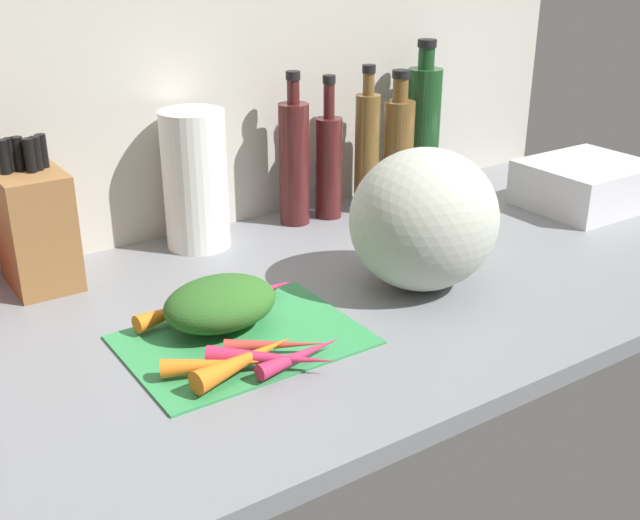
{
  "coord_description": "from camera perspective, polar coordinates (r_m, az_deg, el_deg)",
  "views": [
    {
      "loc": [
        -70.54,
        -98.33,
        55.79
      ],
      "look_at": [
        -8.76,
        -6.39,
        8.66
      ],
      "focal_mm": 43.85,
      "sensor_mm": 36.0,
      "label": 1
    }
  ],
  "objects": [
    {
      "name": "ground_plane",
      "position": [
        1.34,
        1.59,
        -2.29
      ],
      "size": [
        170.0,
        80.0,
        3.0
      ],
      "primitive_type": "cube",
      "color": "slate"
    },
    {
      "name": "wall_back",
      "position": [
        1.56,
        -6.72,
        13.39
      ],
      "size": [
        170.0,
        3.0,
        60.0
      ],
      "primitive_type": "cube",
      "color": "#BCB7AD",
      "rests_on": "ground_plane"
    },
    {
      "name": "cutting_board",
      "position": [
        1.16,
        -5.64,
        -5.73
      ],
      "size": [
        33.95,
        24.83,
        0.8
      ],
      "primitive_type": "cube",
      "color": "#338C4C",
      "rests_on": "ground_plane"
    },
    {
      "name": "carrot_0",
      "position": [
        1.06,
        -5.43,
        -7.23
      ],
      "size": [
        17.18,
        6.79,
        3.29
      ],
      "primitive_type": "cone",
      "rotation": [
        0.0,
        1.57,
        0.21
      ],
      "color": "orange",
      "rests_on": "cutting_board"
    },
    {
      "name": "carrot_1",
      "position": [
        1.24,
        -4.36,
        -2.69
      ],
      "size": [
        13.48,
        7.44,
        2.49
      ],
      "primitive_type": "cone",
      "rotation": [
        0.0,
        1.57,
        0.39
      ],
      "color": "#B2264C",
      "rests_on": "cutting_board"
    },
    {
      "name": "carrot_2",
      "position": [
        1.06,
        -7.57,
        -7.58
      ],
      "size": [
        14.38,
        8.71,
        2.62
      ],
      "primitive_type": "cone",
      "rotation": [
        0.0,
        1.57,
        -0.45
      ],
      "color": "orange",
      "rests_on": "cutting_board"
    },
    {
      "name": "carrot_3",
      "position": [
        1.24,
        -4.82,
        -2.54
      ],
      "size": [
        15.37,
        4.82,
        3.54
      ],
      "primitive_type": "cone",
      "rotation": [
        0.0,
        1.57,
        0.09
      ],
      "color": "#B2264C",
      "rests_on": "cutting_board"
    },
    {
      "name": "carrot_4",
      "position": [
        1.07,
        -3.52,
        -7.18
      ],
      "size": [
        15.72,
        13.44,
        2.9
      ],
      "primitive_type": "cone",
      "rotation": [
        0.0,
        1.57,
        -0.68
      ],
      "color": "#B2264C",
      "rests_on": "cutting_board"
    },
    {
      "name": "carrot_5",
      "position": [
        1.1,
        -3.23,
        -6.21
      ],
      "size": [
        13.64,
        9.14,
        2.13
      ],
      "primitive_type": "cone",
      "rotation": [
        0.0,
        1.57,
        -0.53
      ],
      "color": "red",
      "rests_on": "cutting_board"
    },
    {
      "name": "carrot_6",
      "position": [
        1.21,
        -10.49,
        -3.63
      ],
      "size": [
        13.95,
        5.06,
        2.77
      ],
      "primitive_type": "cone",
      "rotation": [
        0.0,
        1.57,
        0.17
      ],
      "color": "orange",
      "rests_on": "cutting_board"
    },
    {
      "name": "carrot_7",
      "position": [
        1.08,
        -1.37,
        -6.93
      ],
      "size": [
        14.62,
        4.17,
        2.37
      ],
      "primitive_type": "cone",
      "rotation": [
        0.0,
        1.57,
        0.13
      ],
      "color": "#B2264C",
      "rests_on": "cutting_board"
    },
    {
      "name": "carrot_greens_pile",
      "position": [
        1.17,
        -7.29,
        -3.14
      ],
      "size": [
        17.38,
        13.37,
        7.35
      ],
      "primitive_type": "ellipsoid",
      "color": "#2D6023",
      "rests_on": "cutting_board"
    },
    {
      "name": "winter_squash",
      "position": [
        1.29,
        7.59,
        2.95
      ],
      "size": [
        25.19,
        23.67,
        23.61
      ],
      "primitive_type": "ellipsoid",
      "color": "#B2B7A8",
      "rests_on": "ground_plane"
    },
    {
      "name": "knife_block",
      "position": [
        1.37,
        -20.04,
        2.27
      ],
      "size": [
        10.4,
        14.07,
        25.28
      ],
      "color": "brown",
      "rests_on": "ground_plane"
    },
    {
      "name": "paper_towel_roll",
      "position": [
        1.47,
        -9.09,
        5.78
      ],
      "size": [
        11.91,
        11.91,
        25.87
      ],
      "primitive_type": "cylinder",
      "color": "white",
      "rests_on": "ground_plane"
    },
    {
      "name": "bottle_0",
      "position": [
        1.57,
        -1.9,
        7.2
      ],
      "size": [
        6.12,
        6.12,
        30.7
      ],
      "color": "#471919",
      "rests_on": "ground_plane"
    },
    {
      "name": "bottle_1",
      "position": [
        1.61,
        0.64,
        7.04
      ],
      "size": [
        5.54,
        5.54,
        29.31
      ],
      "color": "#471919",
      "rests_on": "ground_plane"
    },
    {
      "name": "bottle_2",
      "position": [
        1.64,
        3.45,
        7.98
      ],
      "size": [
        5.12,
        5.12,
        30.75
      ],
      "color": "brown",
      "rests_on": "ground_plane"
    },
    {
      "name": "bottle_3",
      "position": [
        1.68,
        5.72,
        8.0
      ],
      "size": [
        6.53,
        6.53,
        29.14
      ],
      "color": "brown",
      "rests_on": "ground_plane"
    },
    {
      "name": "bottle_4",
      "position": [
        1.76,
        7.5,
        9.41
      ],
      "size": [
        7.49,
        7.49,
        34.28
      ],
      "color": "#19421E",
      "rests_on": "ground_plane"
    },
    {
      "name": "dish_rack",
      "position": [
        1.79,
        18.83,
        5.26
      ],
      "size": [
        25.44,
        21.74,
        9.66
      ],
      "primitive_type": "cube",
      "color": "silver",
      "rests_on": "ground_plane"
    }
  ]
}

